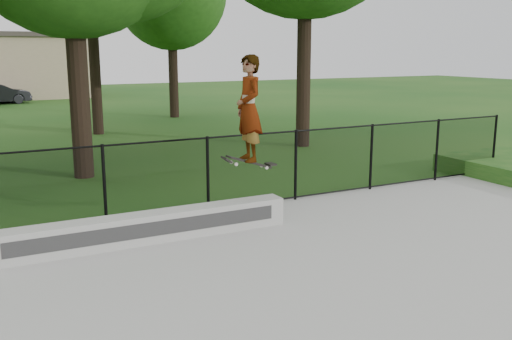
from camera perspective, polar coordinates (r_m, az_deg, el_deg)
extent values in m
cube|color=#A7A7A2|center=(9.65, -10.82, -5.68)|extent=(4.98, 0.40, 0.49)
cube|color=black|center=(10.08, -0.71, 0.82)|extent=(0.81, 0.23, 0.28)
imported|color=#C0EDFC|center=(9.94, -0.72, 6.16)|extent=(0.49, 0.70, 1.85)
cylinder|color=black|center=(10.54, -14.92, -1.50)|extent=(0.06, 0.06, 1.50)
cylinder|color=black|center=(11.13, -4.84, -0.44)|extent=(0.06, 0.06, 1.50)
cylinder|color=black|center=(12.02, 3.99, 0.50)|extent=(0.06, 0.06, 1.50)
cylinder|color=black|center=(13.16, 11.44, 1.29)|extent=(0.06, 0.06, 1.50)
cylinder|color=black|center=(14.48, 17.63, 1.93)|extent=(0.06, 0.06, 1.50)
cylinder|color=black|center=(15.95, 22.73, 2.44)|extent=(0.06, 0.06, 1.50)
cylinder|color=black|center=(11.00, -4.91, 3.22)|extent=(16.00, 0.04, 0.04)
cylinder|color=black|center=(11.30, -4.78, -3.91)|extent=(16.00, 0.04, 0.04)
cube|color=black|center=(11.13, -4.84, -0.44)|extent=(16.00, 0.01, 1.50)
cylinder|color=black|center=(27.72, -8.27, 9.69)|extent=(0.44, 0.44, 4.31)
cylinder|color=black|center=(22.63, -15.85, 10.51)|extent=(0.44, 0.44, 5.59)
cylinder|color=black|center=(19.08, 4.81, 10.82)|extent=(0.44, 0.44, 5.65)
cylinder|color=black|center=(14.91, -17.32, 8.18)|extent=(0.44, 0.44, 4.69)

